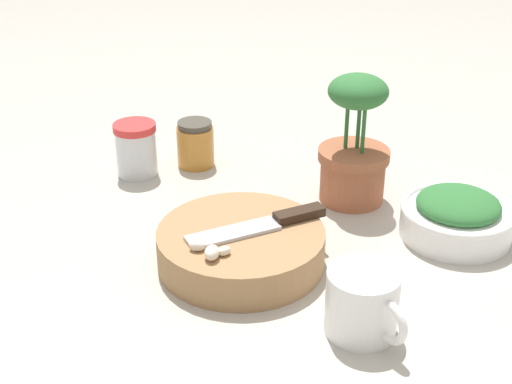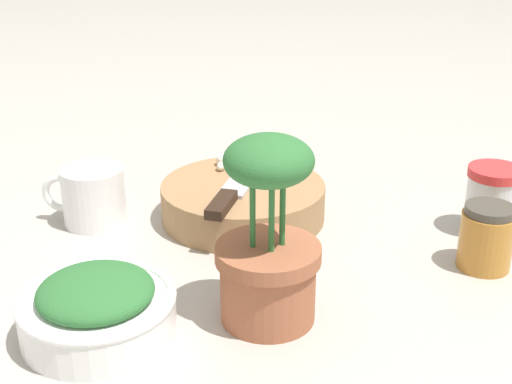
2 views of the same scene
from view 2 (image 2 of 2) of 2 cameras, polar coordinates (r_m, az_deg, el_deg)
ground_plane at (r=0.91m, az=2.17°, el=-4.06°), size 5.00×5.00×0.00m
cutting_board at (r=0.97m, az=-1.04°, el=-0.74°), size 0.22×0.22×0.05m
chef_knife at (r=0.93m, az=-1.86°, el=0.09°), size 0.13×0.18×0.01m
garlic_cloves at (r=1.02m, az=-2.24°, el=2.46°), size 0.06×0.04×0.02m
herb_bowl at (r=0.74m, az=-12.59°, el=-9.00°), size 0.16×0.16×0.07m
spice_jar at (r=0.97m, az=18.36°, el=-0.60°), size 0.07×0.07×0.09m
coffee_mug at (r=0.97m, az=-12.96°, el=-0.30°), size 0.11×0.08×0.08m
honey_jar at (r=0.88m, az=17.94°, el=-3.48°), size 0.06×0.06×0.08m
potted_herb at (r=0.72m, az=0.98°, el=-4.34°), size 0.11×0.11×0.20m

